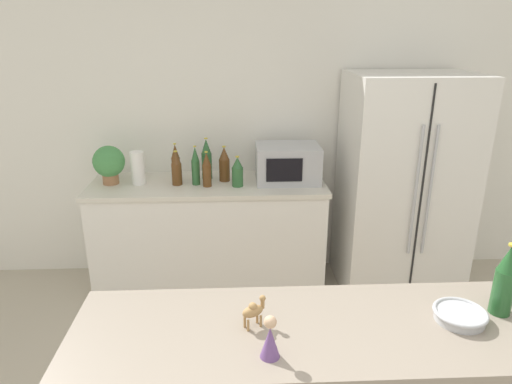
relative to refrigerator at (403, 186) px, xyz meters
name	(u,v)px	position (x,y,z in m)	size (l,w,h in m)	color
wall_back	(255,123)	(-1.12, 0.40, 0.43)	(8.00, 0.06, 2.55)	white
back_counter	(210,235)	(-1.50, 0.07, -0.41)	(1.79, 0.63, 0.88)	white
refrigerator	(403,186)	(0.00, 0.00, 0.00)	(0.90, 0.72, 1.70)	silver
potted_plant	(109,163)	(-2.23, 0.07, 0.20)	(0.24, 0.24, 0.29)	#9E6B47
paper_towel_roll	(138,168)	(-2.01, 0.06, 0.16)	(0.10, 0.10, 0.25)	white
microwave	(287,163)	(-0.89, 0.09, 0.17)	(0.48, 0.37, 0.28)	#B2B5BA
back_bottle_0	(176,163)	(-1.74, 0.11, 0.17)	(0.07, 0.07, 0.30)	brown
back_bottle_1	(176,169)	(-1.72, 0.03, 0.16)	(0.08, 0.08, 0.26)	brown
back_bottle_2	(224,164)	(-1.37, 0.11, 0.16)	(0.08, 0.08, 0.27)	brown
back_bottle_3	(207,170)	(-1.50, -0.02, 0.16)	(0.07, 0.07, 0.27)	brown
back_bottle_4	(207,159)	(-1.51, 0.17, 0.19)	(0.08, 0.08, 0.33)	#2D6033
back_bottle_5	(237,172)	(-1.27, -0.03, 0.14)	(0.08, 0.08, 0.23)	#2D6033
back_bottle_6	(196,166)	(-1.58, 0.03, 0.17)	(0.06, 0.06, 0.30)	#2D6033
wine_bottle	(505,281)	(-0.24, -1.75, 0.22)	(0.08, 0.08, 0.30)	#235628
fruit_bowl	(460,315)	(-0.42, -1.80, 0.10)	(0.20, 0.20, 0.04)	#B7BABF
camel_figurine	(254,310)	(-1.22, -1.80, 0.14)	(0.10, 0.08, 0.12)	#A87F4C
wise_man_figurine_blue	(270,340)	(-1.17, -1.97, 0.14)	(0.07, 0.07, 0.16)	#6B4784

